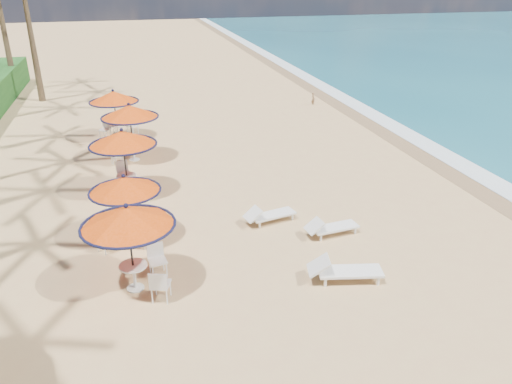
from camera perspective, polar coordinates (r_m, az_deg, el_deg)
ground at (r=14.67m, az=6.78°, el=-8.85°), size 160.00×160.00×0.00m
foam_strip at (r=26.79m, az=17.92°, el=5.69°), size 1.20×140.00×0.04m
wetsand_band at (r=26.33m, az=16.25°, el=5.59°), size 1.40×140.00×0.02m
station_0 at (r=13.20m, az=-14.08°, el=-3.64°), size 2.46×2.46×2.57m
station_1 at (r=15.76m, az=-14.86°, el=-0.13°), size 2.21×2.21×2.31m
station_2 at (r=19.22m, az=-14.87°, el=5.31°), size 2.53×2.56×2.64m
station_3 at (r=22.77m, az=-14.42°, el=8.29°), size 2.54×2.54×2.65m
station_4 at (r=26.20m, az=-15.88°, el=9.82°), size 2.45×2.45×2.56m
lounger_near at (r=14.15m, az=9.86°, el=-8.77°), size 2.16×1.06×0.74m
lounger_mid at (r=16.38m, az=8.46°, el=-3.97°), size 1.85×0.77×0.65m
lounger_far at (r=17.00m, az=1.40°, el=-2.59°), size 1.90×0.96×0.65m
person at (r=32.45m, az=6.55°, el=10.59°), size 0.23×0.33×0.86m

